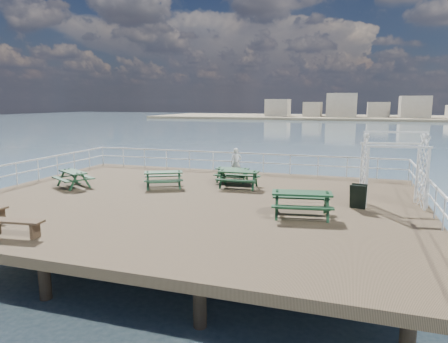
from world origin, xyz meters
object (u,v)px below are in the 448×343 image
picnic_table_a (164,176)px  trellis_arbor (393,173)px  person (236,163)px  picnic_table_b (239,175)px  picnic_table_c (232,172)px  picnic_table_e (302,199)px  picnic_table_d (73,176)px  flat_bench_near (14,224)px

picnic_table_a → trellis_arbor: size_ratio=0.77×
person → picnic_table_a: bearing=-137.1°
picnic_table_a → person: bearing=25.3°
picnic_table_b → picnic_table_c: picnic_table_b is taller
picnic_table_b → picnic_table_e: picnic_table_e is taller
picnic_table_a → picnic_table_d: picnic_table_a is taller
person → picnic_table_d: bearing=-155.3°
picnic_table_e → picnic_table_b: bearing=121.5°
picnic_table_c → flat_bench_near: bearing=-111.6°
flat_bench_near → trellis_arbor: size_ratio=0.64×
person → picnic_table_e: bearing=-65.0°
picnic_table_d → picnic_table_a: bearing=45.4°
picnic_table_a → picnic_table_d: bearing=169.3°
picnic_table_e → flat_bench_near: picnic_table_e is taller
picnic_table_c → picnic_table_d: picnic_table_d is taller
picnic_table_a → trellis_arbor: (9.66, -0.25, 0.71)m
picnic_table_a → picnic_table_c: size_ratio=1.35×
flat_bench_near → person: person is taller
picnic_table_a → person: size_ratio=1.38×
flat_bench_near → picnic_table_e: bearing=24.0°
picnic_table_b → picnic_table_d: (-7.31, -2.19, -0.04)m
flat_bench_near → trellis_arbor: trellis_arbor is taller
picnic_table_a → flat_bench_near: bearing=-124.8°
flat_bench_near → person: size_ratio=1.16×
picnic_table_c → person: person is taller
picnic_table_c → picnic_table_d: bearing=-153.7°
picnic_table_a → picnic_table_c: 3.45m
picnic_table_c → trellis_arbor: bearing=-20.3°
picnic_table_a → picnic_table_c: (2.62, 2.25, -0.04)m
picnic_table_d → picnic_table_e: 10.78m
person → picnic_table_b: bearing=-80.1°
flat_bench_near → trellis_arbor: (10.75, 7.23, 0.87)m
picnic_table_b → trellis_arbor: 6.55m
picnic_table_b → flat_bench_near: 9.57m
picnic_table_a → person: (2.53, 3.22, 0.24)m
picnic_table_d → trellis_arbor: size_ratio=0.76×
trellis_arbor → person: size_ratio=1.81×
picnic_table_a → trellis_arbor: trellis_arbor is taller
trellis_arbor → picnic_table_e: bearing=-148.3°
picnic_table_e → flat_bench_near: 8.99m
picnic_table_b → picnic_table_e: 5.12m
picnic_table_d → flat_bench_near: bearing=-35.4°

